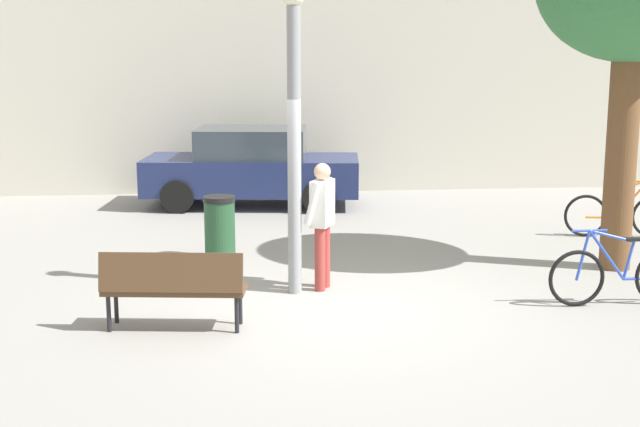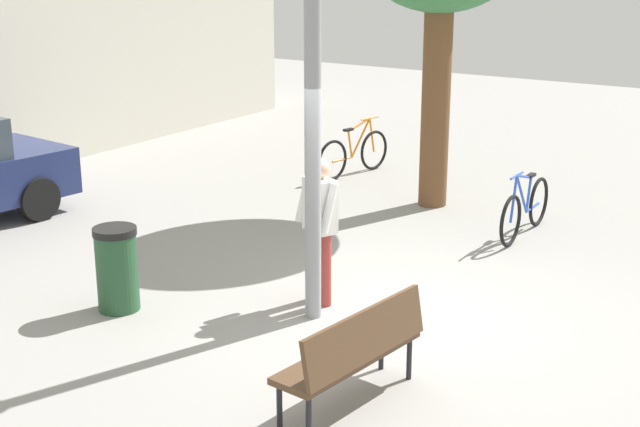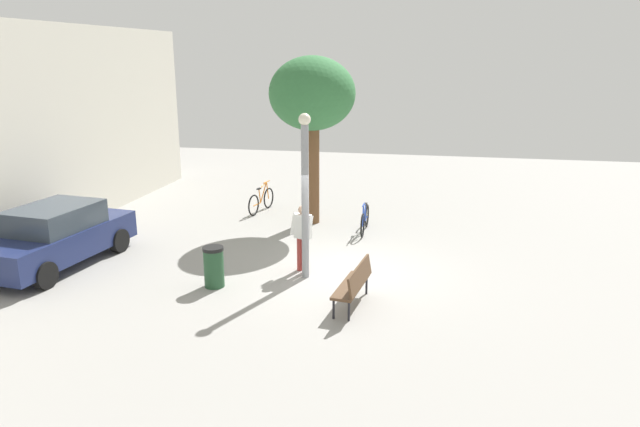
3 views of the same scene
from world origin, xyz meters
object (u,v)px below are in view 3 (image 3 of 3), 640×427
at_px(lamppost, 305,190).
at_px(person_by_lamppost, 303,234).
at_px(parked_car_navy, 57,236).
at_px(trash_bin, 214,267).
at_px(plaza_tree, 312,96).
at_px(bicycle_orange, 261,201).
at_px(bicycle_blue, 365,220).
at_px(park_bench, 355,282).

height_order(lamppost, person_by_lamppost, lamppost).
relative_size(parked_car_navy, trash_bin, 4.59).
height_order(plaza_tree, bicycle_orange, plaza_tree).
bearing_deg(parked_car_navy, bicycle_orange, -29.87).
bearing_deg(bicycle_blue, trash_bin, 150.12).
height_order(lamppost, parked_car_navy, lamppost).
xyz_separation_m(lamppost, parked_car_navy, (-0.45, 6.28, -1.36)).
bearing_deg(park_bench, parked_car_navy, 82.54).
bearing_deg(lamppost, person_by_lamppost, 22.22).
bearing_deg(park_bench, bicycle_blue, 4.98).
xyz_separation_m(plaza_tree, bicycle_blue, (-0.72, -1.75, -3.55)).
bearing_deg(person_by_lamppost, bicycle_blue, -16.70).
xyz_separation_m(park_bench, bicycle_blue, (5.40, 0.47, -0.16)).
relative_size(park_bench, bicycle_orange, 0.92).
bearing_deg(bicycle_blue, bicycle_orange, 65.98).
distance_m(bicycle_orange, trash_bin, 6.67).
bearing_deg(bicycle_blue, park_bench, -175.02).
bearing_deg(parked_car_navy, bicycle_blue, -58.64).
height_order(park_bench, trash_bin, trash_bin).
bearing_deg(person_by_lamppost, trash_bin, 127.77).
height_order(park_bench, bicycle_blue, bicycle_blue).
height_order(lamppost, bicycle_blue, lamppost).
relative_size(bicycle_blue, trash_bin, 1.90).
xyz_separation_m(plaza_tree, parked_car_navy, (-5.11, 5.45, -3.16)).
bearing_deg(plaza_tree, trash_bin, 169.14).
bearing_deg(bicycle_blue, lamppost, 166.84).
relative_size(lamppost, trash_bin, 4.09).
distance_m(parked_car_navy, trash_bin, 4.41).
bearing_deg(bicycle_blue, parked_car_navy, 121.36).
distance_m(bicycle_blue, trash_bin, 5.70).
height_order(bicycle_blue, bicycle_orange, same).
bearing_deg(bicycle_orange, trash_bin, -172.35).
height_order(plaza_tree, parked_car_navy, plaza_tree).
bearing_deg(person_by_lamppost, bicycle_orange, 26.91).
height_order(person_by_lamppost, trash_bin, person_by_lamppost).
relative_size(bicycle_orange, trash_bin, 1.88).
distance_m(plaza_tree, bicycle_blue, 4.03).
xyz_separation_m(lamppost, person_by_lamppost, (0.37, 0.15, -1.17)).
bearing_deg(parked_car_navy, person_by_lamppost, -82.41).
height_order(person_by_lamppost, parked_car_navy, person_by_lamppost).
bearing_deg(bicycle_orange, park_bench, -149.25).
height_order(park_bench, bicycle_orange, bicycle_orange).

